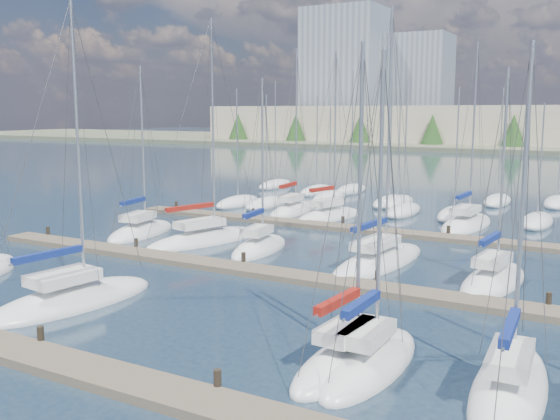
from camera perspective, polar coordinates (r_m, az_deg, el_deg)
The scene contains 18 objects.
ground at distance 74.05m, azimuth 17.70°, elevation 1.84°, with size 400.00×400.00×0.00m, color #243749.
dock_near at distance 22.05m, azimuth -15.93°, elevation -14.30°, with size 44.00×1.93×1.10m.
dock_mid at distance 32.81m, azimuth 1.73°, elevation -6.16°, with size 44.00×1.93×1.10m.
dock_far at distance 45.37m, azimuth 9.95°, elevation -2.02°, with size 44.00×1.93×1.10m.
sailboat_o at distance 51.52m, azimuth 4.53°, elevation -0.55°, with size 4.43×8.02×14.25m.
sailboat_f at distance 21.47m, azimuth 20.23°, elevation -15.10°, with size 2.64×8.06×11.57m.
sailboat_i at distance 42.35m, azimuth -6.84°, elevation -2.69°, with size 5.33×9.99×15.46m.
sailboat_e at distance 22.33m, azimuth 8.21°, elevation -13.63°, with size 2.32×7.05×11.48m.
sailboat_k at distance 36.49m, azimuth 9.04°, elevation -4.65°, with size 3.78×10.42×15.20m.
sailboat_j at distance 39.53m, azimuth -1.90°, elevation -3.48°, with size 3.13×6.89×11.51m.
sailboat_n at distance 54.26m, azimuth 1.18°, elevation -0.03°, with size 3.15×8.35×14.71m.
sailboat_h at distance 45.87m, azimuth -12.59°, elevation -1.95°, with size 4.14×7.83×12.63m.
sailboat_l at distance 33.87m, azimuth 18.91°, elevation -6.13°, with size 3.16×7.75×11.64m.
sailboat_d at distance 22.50m, azimuth 6.33°, elevation -13.40°, with size 2.73×7.17×11.78m.
sailboat_c at distance 30.42m, azimuth -18.47°, elevation -7.82°, with size 4.37×9.00×14.28m.
sailboat_p at distance 49.88m, azimuth 16.68°, elevation -1.23°, with size 3.36×8.82×14.59m.
distant_boats at distance 59.57m, azimuth 10.42°, elevation 0.73°, with size 36.93×20.75×13.30m.
shoreline at distance 164.23m, azimuth 19.71°, elevation 8.08°, with size 400.00×60.00×38.00m.
Camera 1 is at (14.62, -12.06, 8.77)m, focal length 40.00 mm.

